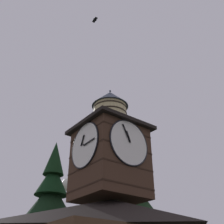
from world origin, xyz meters
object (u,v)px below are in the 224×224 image
(clock_tower, at_px, (110,150))
(pine_tree_behind, at_px, (48,221))
(flying_bird_high, at_px, (95,20))
(moon, at_px, (68,184))
(pine_tree_aside, at_px, (135,217))

(clock_tower, relative_size, pine_tree_behind, 0.70)
(pine_tree_behind, bearing_deg, flying_bird_high, 76.49)
(flying_bird_high, bearing_deg, clock_tower, -148.29)
(pine_tree_behind, xyz_separation_m, moon, (-12.89, -20.91, 9.76))
(moon, bearing_deg, pine_tree_behind, 58.36)
(moon, relative_size, flying_bird_high, 4.00)
(pine_tree_aside, bearing_deg, clock_tower, 36.78)
(pine_tree_behind, distance_m, moon, 26.43)
(clock_tower, distance_m, flying_bird_high, 10.10)
(pine_tree_aside, bearing_deg, flying_bird_high, 35.31)
(pine_tree_behind, height_order, flying_bird_high, flying_bird_high)
(clock_tower, distance_m, pine_tree_behind, 8.35)
(pine_tree_aside, distance_m, flying_bird_high, 16.97)
(clock_tower, bearing_deg, moon, -113.49)
(moon, distance_m, flying_bird_high, 33.82)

